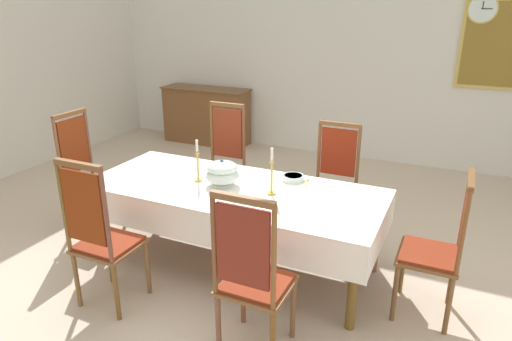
# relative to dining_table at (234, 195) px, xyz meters

# --- Properties ---
(ground) EXTENTS (7.55, 7.15, 0.04)m
(ground) POSITION_rel_dining_table_xyz_m (0.00, -0.13, -0.69)
(ground) COLOR #C5B19C
(back_wall) EXTENTS (7.55, 0.08, 3.44)m
(back_wall) POSITION_rel_dining_table_xyz_m (0.00, 3.49, 1.05)
(back_wall) COLOR silver
(back_wall) RESTS_ON ground
(dining_table) EXTENTS (2.47, 1.02, 0.74)m
(dining_table) POSITION_rel_dining_table_xyz_m (0.00, 0.00, 0.00)
(dining_table) COLOR brown
(dining_table) RESTS_ON ground
(tablecloth) EXTENTS (2.49, 1.04, 0.29)m
(tablecloth) POSITION_rel_dining_table_xyz_m (0.00, 0.00, 0.01)
(tablecloth) COLOR white
(tablecloth) RESTS_ON dining_table
(chair_south_a) EXTENTS (0.44, 0.42, 1.20)m
(chair_south_a) POSITION_rel_dining_table_xyz_m (-0.61, -0.92, -0.06)
(chair_south_a) COLOR brown
(chair_south_a) RESTS_ON ground
(chair_north_a) EXTENTS (0.44, 0.42, 1.20)m
(chair_north_a) POSITION_rel_dining_table_xyz_m (-0.61, 0.92, -0.06)
(chair_north_a) COLOR brown
(chair_north_a) RESTS_ON ground
(chair_south_b) EXTENTS (0.44, 0.42, 1.18)m
(chair_south_b) POSITION_rel_dining_table_xyz_m (0.61, -0.92, -0.07)
(chair_south_b) COLOR brown
(chair_south_b) RESTS_ON ground
(chair_north_b) EXTENTS (0.44, 0.42, 1.12)m
(chair_north_b) POSITION_rel_dining_table_xyz_m (0.61, 0.92, -0.09)
(chair_north_b) COLOR brown
(chair_north_b) RESTS_ON ground
(chair_head_west) EXTENTS (0.42, 0.44, 1.21)m
(chair_head_west) POSITION_rel_dining_table_xyz_m (-1.65, 0.00, -0.06)
(chair_head_west) COLOR brown
(chair_head_west) RESTS_ON ground
(chair_head_east) EXTENTS (0.42, 0.44, 1.12)m
(chair_head_east) POSITION_rel_dining_table_xyz_m (1.64, 0.00, -0.09)
(chair_head_east) COLOR brown
(chair_head_east) RESTS_ON ground
(soup_tureen) EXTENTS (0.29, 0.29, 0.23)m
(soup_tureen) POSITION_rel_dining_table_xyz_m (-0.11, 0.00, 0.19)
(soup_tureen) COLOR silver
(soup_tureen) RESTS_ON tablecloth
(candlestick_west) EXTENTS (0.07, 0.07, 0.37)m
(candlestick_west) POSITION_rel_dining_table_xyz_m (-0.34, 0.00, 0.23)
(candlestick_west) COLOR gold
(candlestick_west) RESTS_ON tablecloth
(candlestick_east) EXTENTS (0.07, 0.07, 0.39)m
(candlestick_east) POSITION_rel_dining_table_xyz_m (0.34, 0.00, 0.23)
(candlestick_east) COLOR gold
(candlestick_east) RESTS_ON tablecloth
(bowl_near_left) EXTENTS (0.19, 0.19, 0.05)m
(bowl_near_left) POSITION_rel_dining_table_xyz_m (0.39, 0.36, 0.10)
(bowl_near_left) COLOR silver
(bowl_near_left) RESTS_ON tablecloth
(bowl_near_right) EXTENTS (0.18, 0.18, 0.05)m
(bowl_near_right) POSITION_rel_dining_table_xyz_m (0.27, -0.37, 0.10)
(bowl_near_right) COLOR silver
(bowl_near_right) RESTS_ON tablecloth
(spoon_primary) EXTENTS (0.06, 0.17, 0.01)m
(spoon_primary) POSITION_rel_dining_table_xyz_m (0.51, 0.39, 0.08)
(spoon_primary) COLOR gold
(spoon_primary) RESTS_ON tablecloth
(spoon_secondary) EXTENTS (0.06, 0.17, 0.01)m
(spoon_secondary) POSITION_rel_dining_table_xyz_m (0.40, -0.35, 0.08)
(spoon_secondary) COLOR gold
(spoon_secondary) RESTS_ON tablecloth
(sideboard) EXTENTS (1.44, 0.48, 0.90)m
(sideboard) POSITION_rel_dining_table_xyz_m (-2.16, 3.17, -0.21)
(sideboard) COLOR brown
(sideboard) RESTS_ON ground
(mounted_clock) EXTENTS (0.36, 0.06, 0.36)m
(mounted_clock) POSITION_rel_dining_table_xyz_m (1.68, 3.42, 1.45)
(mounted_clock) COLOR #D1B251
(framed_painting) EXTENTS (0.99, 0.05, 1.10)m
(framed_painting) POSITION_rel_dining_table_xyz_m (1.97, 3.43, 1.04)
(framed_painting) COLOR #D1B251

